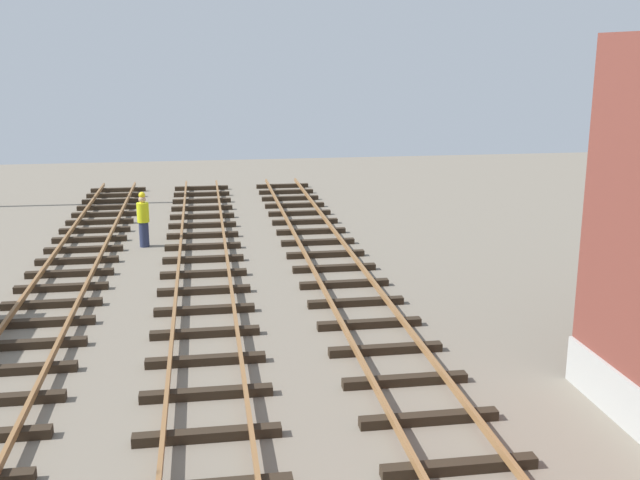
% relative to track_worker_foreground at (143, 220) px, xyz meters
% --- Properties ---
extents(track_worker_foreground, '(0.40, 0.40, 1.87)m').
position_rel_track_worker_foreground_xyz_m(track_worker_foreground, '(0.00, 0.00, 0.00)').
color(track_worker_foreground, '#262D4C').
rests_on(track_worker_foreground, ground).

